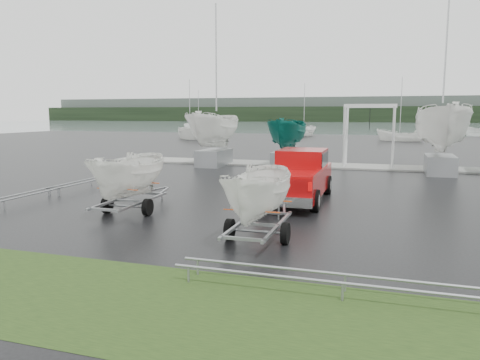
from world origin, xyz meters
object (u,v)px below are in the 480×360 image
(boat_hoist, at_px, (369,127))
(pickup_truck, at_px, (299,174))
(trailer_hitched, at_px, (259,150))
(trailer_parked, at_px, (128,139))

(boat_hoist, bearing_deg, pickup_truck, -99.82)
(trailer_hitched, xyz_separation_m, boat_hoist, (2.07, 19.08, 0.13))
(trailer_parked, relative_size, boat_hoist, 1.18)
(trailer_hitched, relative_size, boat_hoist, 1.13)
(pickup_truck, xyz_separation_m, trailer_hitched, (0.10, -6.55, 1.48))
(pickup_truck, distance_m, boat_hoist, 12.82)
(pickup_truck, relative_size, trailer_hitched, 1.31)
(trailer_hitched, bearing_deg, pickup_truck, 90.00)
(trailer_hitched, height_order, trailer_parked, trailer_parked)
(pickup_truck, height_order, boat_hoist, boat_hoist)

